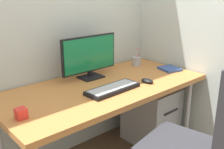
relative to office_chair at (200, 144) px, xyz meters
The scene contains 9 objects.
desk 0.82m from the office_chair, 93.32° to the left, with size 1.65×0.78×0.72m.
office_chair is the anchor object (origin of this frame).
filing_cabinet 1.01m from the office_chair, 56.76° to the left, with size 0.38×0.46×0.55m.
monitor 1.09m from the office_chair, 91.28° to the left, with size 0.52×0.15×0.35m.
keyboard 0.70m from the office_chair, 97.25° to the left, with size 0.43×0.17×0.03m.
mouse 0.69m from the office_chair, 69.36° to the left, with size 0.06×0.11×0.03m, color black.
pen_holder 1.17m from the office_chair, 62.28° to the left, with size 0.09×0.09×0.17m.
notebook 0.98m from the office_chair, 47.59° to the left, with size 0.16×0.18×0.02m, color #334C8C.
desk_clamp_accessory 1.05m from the office_chair, 137.77° to the left, with size 0.06×0.06×0.06m, color red.
Camera 1 is at (-1.25, -1.48, 1.43)m, focal length 42.58 mm.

